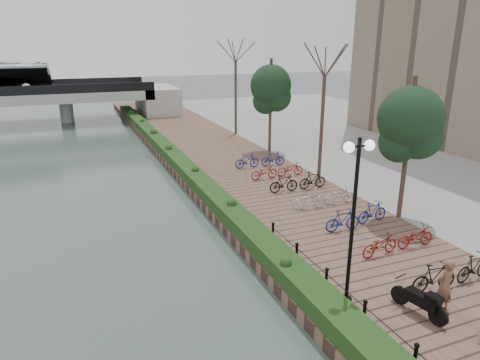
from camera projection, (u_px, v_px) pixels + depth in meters
promenade at (250, 180)px, 26.31m from camera, size 8.00×75.00×0.50m
inland_pavement at (446, 156)px, 32.02m from camera, size 24.00×75.00×0.50m
hedge at (185, 167)px, 27.13m from camera, size 1.10×56.00×0.60m
chain_fence at (388, 334)px, 11.51m from camera, size 0.10×14.10×0.70m
lamppost at (356, 188)px, 12.47m from camera, size 1.02×0.32×5.28m
motorcycle at (419, 300)px, 12.78m from camera, size 0.81×1.67×1.00m
pedestrian at (445, 285)px, 12.84m from camera, size 0.67×0.47×1.74m
bicycle_parking at (342, 207)px, 20.01m from camera, size 2.40×19.89×1.00m
street_trees at (356, 136)px, 22.43m from camera, size 3.20×37.12×6.80m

